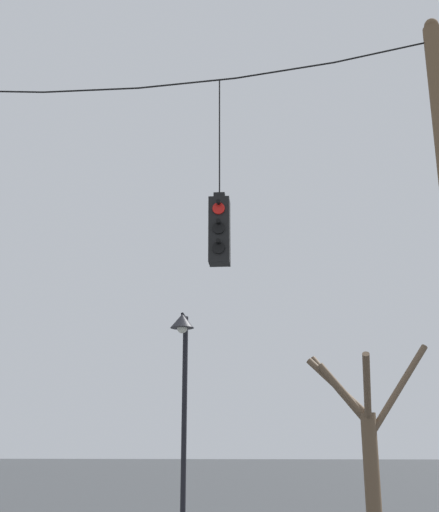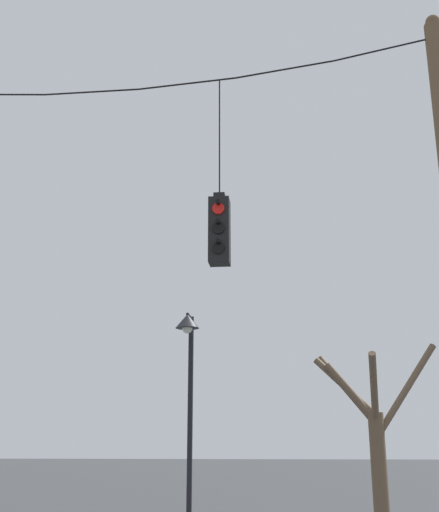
% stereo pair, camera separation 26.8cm
% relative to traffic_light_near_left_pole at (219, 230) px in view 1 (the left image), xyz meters
% --- Properties ---
extents(span_wire, '(12.17, 0.03, 0.71)m').
position_rel_traffic_light_near_left_pole_xyz_m(span_wire, '(-2.32, 0.00, 2.94)').
color(span_wire, black).
extents(traffic_light_near_left_pole, '(0.34, 0.58, 3.39)m').
position_rel_traffic_light_near_left_pole_xyz_m(traffic_light_near_left_pole, '(0.00, 0.00, 0.00)').
color(traffic_light_near_left_pole, black).
extents(street_lamp, '(0.54, 0.92, 5.06)m').
position_rel_traffic_light_near_left_pole_xyz_m(street_lamp, '(-1.19, 4.47, -1.64)').
color(street_lamp, black).
rests_on(street_lamp, ground_plane).
extents(bare_tree, '(3.12, 2.59, 4.62)m').
position_rel_traffic_light_near_left_pole_xyz_m(bare_tree, '(3.05, 6.27, -3.24)').
color(bare_tree, brown).
rests_on(bare_tree, ground_plane).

